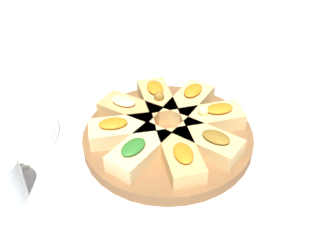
% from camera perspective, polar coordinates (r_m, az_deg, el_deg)
% --- Properties ---
extents(ground_plane, '(3.00, 3.00, 0.00)m').
position_cam_1_polar(ground_plane, '(0.75, 0.00, -2.26)').
color(ground_plane, white).
extents(serving_board, '(0.32, 0.32, 0.02)m').
position_cam_1_polar(serving_board, '(0.74, 0.00, -1.62)').
color(serving_board, brown).
rests_on(serving_board, ground_plane).
extents(focaccia_slice_0, '(0.13, 0.12, 0.04)m').
position_cam_1_polar(focaccia_slice_0, '(0.66, 1.86, -4.42)').
color(focaccia_slice_0, tan).
rests_on(focaccia_slice_0, serving_board).
extents(focaccia_slice_1, '(0.08, 0.13, 0.04)m').
position_cam_1_polar(focaccia_slice_1, '(0.69, 5.89, -2.43)').
color(focaccia_slice_1, '#DBB775').
rests_on(focaccia_slice_1, serving_board).
extents(focaccia_slice_2, '(0.12, 0.13, 0.05)m').
position_cam_1_polar(focaccia_slice_2, '(0.75, 6.36, 1.18)').
color(focaccia_slice_2, '#DBB775').
rests_on(focaccia_slice_2, serving_board).
extents(focaccia_slice_3, '(0.12, 0.07, 0.04)m').
position_cam_1_polar(focaccia_slice_3, '(0.78, 3.14, 3.51)').
color(focaccia_slice_3, '#DBB775').
rests_on(focaccia_slice_3, serving_board).
extents(focaccia_slice_4, '(0.13, 0.12, 0.05)m').
position_cam_1_polar(focaccia_slice_4, '(0.79, -1.62, 3.89)').
color(focaccia_slice_4, tan).
rests_on(focaccia_slice_4, serving_board).
extents(focaccia_slice_5, '(0.07, 0.12, 0.04)m').
position_cam_1_polar(focaccia_slice_5, '(0.76, -5.58, 2.15)').
color(focaccia_slice_5, tan).
rests_on(focaccia_slice_5, serving_board).
extents(focaccia_slice_6, '(0.11, 0.13, 0.04)m').
position_cam_1_polar(focaccia_slice_6, '(0.72, -6.77, -0.71)').
color(focaccia_slice_6, '#E5C689').
rests_on(focaccia_slice_6, serving_board).
extents(focaccia_slice_7, '(0.13, 0.08, 0.04)m').
position_cam_1_polar(focaccia_slice_7, '(0.67, -4.23, -3.65)').
color(focaccia_slice_7, '#E5C689').
rests_on(focaccia_slice_7, serving_board).
extents(plate_right, '(0.24, 0.24, 0.02)m').
position_cam_1_polar(plate_right, '(1.03, -7.14, 10.62)').
color(plate_right, white).
rests_on(plate_right, ground_plane).
extents(water_glass, '(0.06, 0.06, 0.08)m').
position_cam_1_polar(water_glass, '(0.67, -22.83, -7.36)').
color(water_glass, silver).
rests_on(water_glass, ground_plane).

